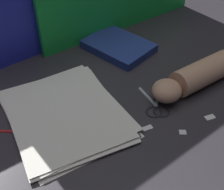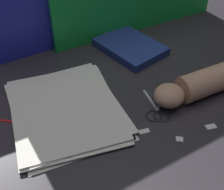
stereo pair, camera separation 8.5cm
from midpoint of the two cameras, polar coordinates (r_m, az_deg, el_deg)
The scene contains 8 objects.
ground_plane at distance 0.92m, azimuth -5.41°, elevation -1.55°, with size 6.00×6.00×0.00m, color #2D2B30.
paper_stack at distance 0.89m, azimuth -11.17°, elevation -3.57°, with size 0.31×0.37×0.02m.
book_closed at distance 1.14m, azimuth -0.98°, elevation 8.89°, with size 0.24×0.27×0.03m.
scissors at distance 0.90m, azimuth 5.47°, elevation -2.11°, with size 0.12×0.14×0.01m.
hand_forearm at distance 0.97m, azimuth 12.46°, elevation 3.13°, with size 0.31×0.12×0.08m.
paper_scrap_near at distance 0.85m, azimuth 10.02°, elevation -6.82°, with size 0.02×0.02×0.00m.
paper_scrap_mid at distance 0.85m, azimuth 3.63°, elevation -6.13°, with size 0.03×0.02×0.00m.
paper_scrap_far at distance 0.90m, azimuth 14.95°, elevation -4.04°, with size 0.03×0.02×0.00m.
Camera 1 is at (-0.28, -0.62, 0.62)m, focal length 50.00 mm.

